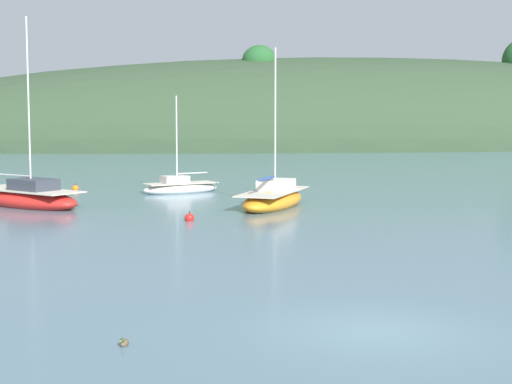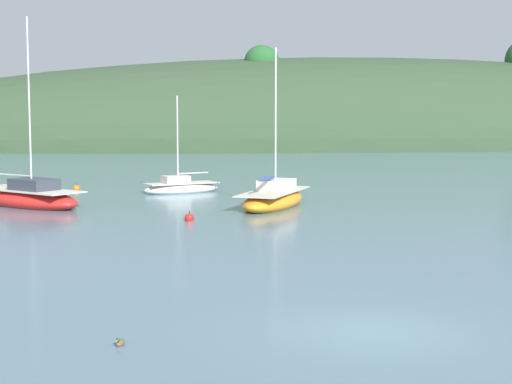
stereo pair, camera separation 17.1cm
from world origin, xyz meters
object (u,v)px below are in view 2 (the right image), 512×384
object	(u,v)px
mooring_buoy_inner	(76,188)
mooring_buoy_channel	(189,218)
duck_lead	(120,343)
sailboat_teal_outer	(181,187)
sailboat_yellow_far	(28,198)
sailboat_cream_ketch	(274,199)

from	to	relation	value
mooring_buoy_inner	mooring_buoy_channel	xyz separation A→B (m)	(6.32, -15.02, 0.00)
mooring_buoy_inner	duck_lead	xyz separation A→B (m)	(3.81, -34.57, -0.07)
sailboat_teal_outer	sailboat_yellow_far	size ratio (longest dim) A/B	0.60
mooring_buoy_inner	mooring_buoy_channel	distance (m)	16.29
sailboat_cream_ketch	mooring_buoy_inner	size ratio (longest dim) A/B	15.77
sailboat_teal_outer	duck_lead	size ratio (longest dim) A/B	14.45
sailboat_teal_outer	mooring_buoy_inner	size ratio (longest dim) A/B	11.27
sailboat_yellow_far	mooring_buoy_inner	size ratio (longest dim) A/B	18.71
sailboat_yellow_far	mooring_buoy_inner	bearing A→B (deg)	77.47
sailboat_yellow_far	mooring_buoy_inner	world-z (taller)	sailboat_yellow_far
mooring_buoy_channel	duck_lead	distance (m)	19.72
sailboat_cream_ketch	duck_lead	world-z (taller)	sailboat_cream_ketch
mooring_buoy_inner	duck_lead	distance (m)	34.78
mooring_buoy_channel	sailboat_cream_ketch	bearing A→B (deg)	45.84
sailboat_yellow_far	mooring_buoy_inner	xyz separation A→B (m)	(1.82, 8.17, -0.32)
mooring_buoy_channel	sailboat_yellow_far	bearing A→B (deg)	139.94
mooring_buoy_channel	sailboat_teal_outer	bearing A→B (deg)	89.28
mooring_buoy_channel	duck_lead	xyz separation A→B (m)	(-2.52, -19.55, -0.07)
mooring_buoy_inner	sailboat_teal_outer	bearing A→B (deg)	-18.46
mooring_buoy_inner	mooring_buoy_channel	bearing A→B (deg)	-67.17
sailboat_yellow_far	sailboat_cream_ketch	bearing A→B (deg)	-9.07
sailboat_cream_ketch	mooring_buoy_channel	xyz separation A→B (m)	(-4.66, -4.80, -0.30)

